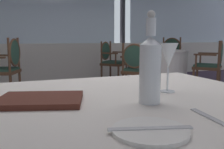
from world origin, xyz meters
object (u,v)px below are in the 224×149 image
Objects in this scene: dining_chair_0_1 at (111,59)px; dining_chair_0_3 at (212,62)px; water_bottle at (150,67)px; wine_glass at (168,56)px; side_plate at (150,131)px; dining_chair_0_0 at (170,55)px; dining_chair_0_2 at (137,66)px; dining_chair_1_0 at (7,64)px; menu_book at (40,100)px.

dining_chair_0_3 is (1.35, -1.55, 0.02)m from dining_chair_0_1.
wine_glass is (0.16, 0.13, 0.02)m from water_bottle.
dining_chair_0_3 is (2.98, 2.96, -0.19)m from side_plate.
dining_chair_0_0 is at bearing 45.22° from dining_chair_0_1.
dining_chair_0_3 is at bearing 43.95° from wine_glass.
side_plate is 0.91× the size of wine_glass.
dining_chair_0_0 is (2.78, 4.04, -0.31)m from wine_glass.
dining_chair_0_2 is 2.06m from dining_chair_1_0.
side_plate is at bearing -128.49° from wine_glass.
menu_book is at bearing -65.34° from dining_chair_0_1.
dining_chair_0_1 is 1.45m from dining_chair_0_2.
wine_glass is at bearing 92.79° from dining_chair_0_3.
dining_chair_0_3 is (3.20, 2.57, -0.20)m from menu_book.
dining_chair_0_3 reaches higher than side_plate.
dining_chair_0_1 is 2.20m from dining_chair_1_0.
dining_chair_0_1 is 0.98× the size of dining_chair_0_3.
dining_chair_1_0 is at bearing -109.78° from dining_chair_0_1.
dining_chair_0_2 is at bearing 74.28° from menu_book.
menu_book is 3.20m from dining_chair_0_2.
menu_book is at bearing 158.29° from water_bottle.
menu_book is at bearing 113.32° from dining_chair_1_0.
dining_chair_0_3 is (2.68, 2.58, -0.34)m from wine_glass.
menu_book is at bearing 178.80° from wine_glass.
dining_chair_0_2 is 0.91× the size of dining_chair_1_0.
water_bottle is at bearing 13.61° from dining_chair_0_0.
side_plate is 3.74m from dining_chair_1_0.
dining_chair_0_2 is (1.39, 2.81, -0.34)m from water_bottle.
water_bottle is at bearing 119.07° from dining_chair_1_0.
dining_chair_0_3 reaches higher than menu_book.
dining_chair_1_0 is (-0.42, 3.71, -0.17)m from side_plate.
dining_chair_0_0 is 1.10× the size of dining_chair_0_1.
side_plate is 4.21m from dining_chair_0_3.
dining_chair_0_3 reaches higher than dining_chair_0_1.
side_plate is 0.65× the size of menu_book.
dining_chair_0_3 reaches higher than dining_chair_0_2.
dining_chair_0_1 is (1.63, 4.51, -0.21)m from side_plate.
dining_chair_0_2 reaches higher than menu_book.
dining_chair_0_0 is at bearing 68.19° from menu_book.
water_bottle is 0.35× the size of dining_chair_0_1.
dining_chair_1_0 reaches higher than side_plate.
water_bottle is 0.33× the size of dining_chair_1_0.
dining_chair_0_1 is 1.01× the size of dining_chair_0_2.
menu_book is 4.52m from dining_chair_0_1.
dining_chair_0_3 is at bearing 44.76° from dining_chair_0_0.
menu_book is 0.32× the size of dining_chair_0_1.
dining_chair_0_1 is at bearing 83.40° from menu_book.
dining_chair_0_2 is (-0.10, -1.45, -0.00)m from dining_chair_0_1.
dining_chair_1_0 is at bearing 111.03° from menu_book.
dining_chair_0_2 is at bearing 44.96° from dining_chair_0_3.
side_plate is at bearing -61.01° from dining_chair_0_1.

